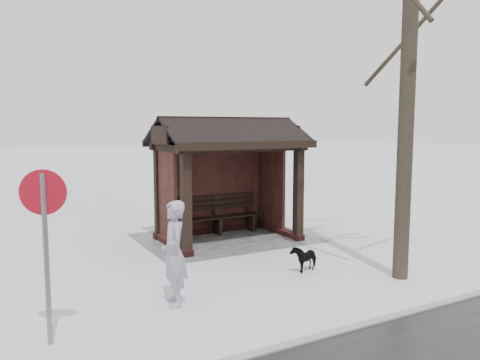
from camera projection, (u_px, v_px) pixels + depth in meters
name	position (u px, v px, depth m)	size (l,w,h in m)	color
ground	(228.00, 240.00, 11.82)	(120.00, 120.00, 0.00)	white
kerb	(396.00, 317.00, 7.03)	(120.00, 0.15, 0.06)	gray
trampled_patch	(225.00, 238.00, 12.00)	(4.20, 3.20, 0.02)	#95969B
bus_shelter	(225.00, 154.00, 11.71)	(3.60, 2.40, 3.09)	#361513
pedestrian	(174.00, 253.00, 7.44)	(0.62, 0.40, 1.69)	#A399B3
dog	(304.00, 258.00, 9.28)	(0.29, 0.63, 0.53)	black
road_sign	(44.00, 219.00, 6.00)	(0.56, 0.25, 2.32)	slate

